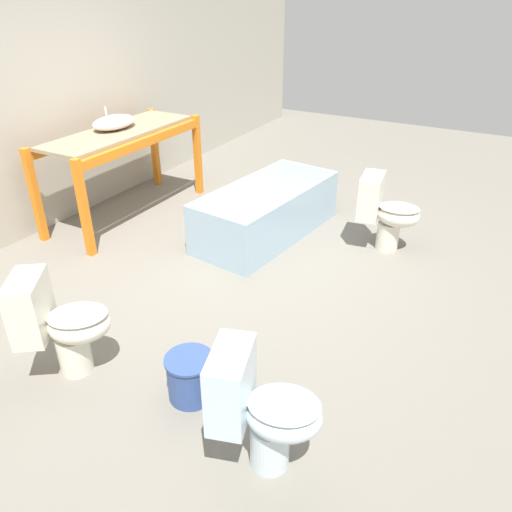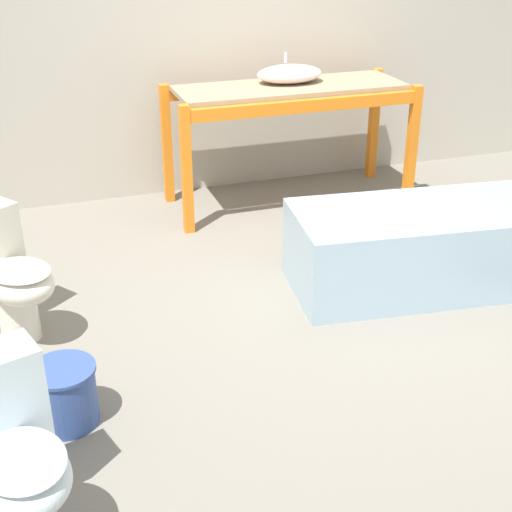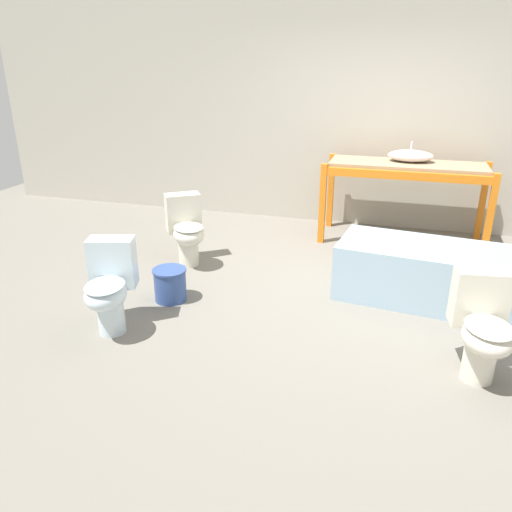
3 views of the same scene
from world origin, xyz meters
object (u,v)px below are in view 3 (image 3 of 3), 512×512
Objects in this scene: toilet_near at (483,325)px; toilet_extra at (109,285)px; toilet_far at (187,228)px; bucket_white at (170,284)px; sink_basin at (411,156)px; bathtub_main at (432,270)px.

toilet_near is 1.00× the size of toilet_extra.
toilet_far is 2.37× the size of bucket_white.
toilet_far is 0.91m from bucket_white.
bucket_white is at bearing -111.65° from toilet_far.
bathtub_main is at bearing -80.64° from sink_basin.
toilet_far is at bearing 103.37° from bucket_white.
toilet_far reaches higher than bucket_white.
toilet_far is at bearing -177.62° from bathtub_main.
bucket_white is at bearing -156.77° from bathtub_main.
toilet_extra is at bearing -126.85° from sink_basin.
toilet_far is (-2.20, -1.48, -0.62)m from sink_basin.
toilet_extra is 2.37× the size of bucket_white.
bathtub_main is 2.37m from bucket_white.
bucket_white is at bearing 161.46° from toilet_near.
bathtub_main is at bearing -39.53° from toilet_far.
bucket_white is (0.20, -0.86, -0.23)m from toilet_far.
toilet_far is at bearing 72.30° from toilet_extra.
sink_basin reaches higher than toilet_extra.
bathtub_main is at bearing 10.04° from toilet_extra.
toilet_extra reaches higher than bucket_white.
toilet_near is (0.55, -2.80, -0.62)m from sink_basin.
sink_basin is at bearing 49.52° from bucket_white.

